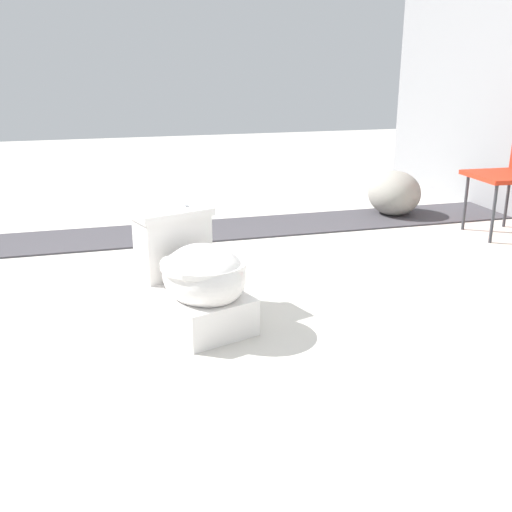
{
  "coord_description": "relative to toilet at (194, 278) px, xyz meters",
  "views": [
    {
      "loc": [
        2.81,
        -0.22,
        1.19
      ],
      "look_at": [
        0.21,
        0.5,
        0.3
      ],
      "focal_mm": 42.0,
      "sensor_mm": 36.0,
      "label": 1
    }
  ],
  "objects": [
    {
      "name": "ground_plane",
      "position": [
        -0.21,
        -0.2,
        -0.22
      ],
      "size": [
        14.0,
        14.0,
        0.0
      ],
      "primitive_type": "plane",
      "color": "beige"
    },
    {
      "name": "gravel_strip",
      "position": [
        -1.53,
        0.3,
        -0.21
      ],
      "size": [
        0.56,
        8.0,
        0.01
      ],
      "primitive_type": "cube",
      "color": "#423F44",
      "rests_on": "ground"
    },
    {
      "name": "toilet",
      "position": [
        0.0,
        0.0,
        0.0
      ],
      "size": [
        0.71,
        0.55,
        0.52
      ],
      "rotation": [
        0.0,
        0.0,
        0.32
      ],
      "color": "white",
      "rests_on": "ground"
    },
    {
      "name": "boulder_near",
      "position": [
        -1.61,
        1.88,
        -0.04
      ],
      "size": [
        0.49,
        0.46,
        0.35
      ],
      "primitive_type": "ellipsoid",
      "rotation": [
        0.0,
        0.0,
        3.02
      ],
      "color": "gray",
      "rests_on": "ground"
    }
  ]
}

